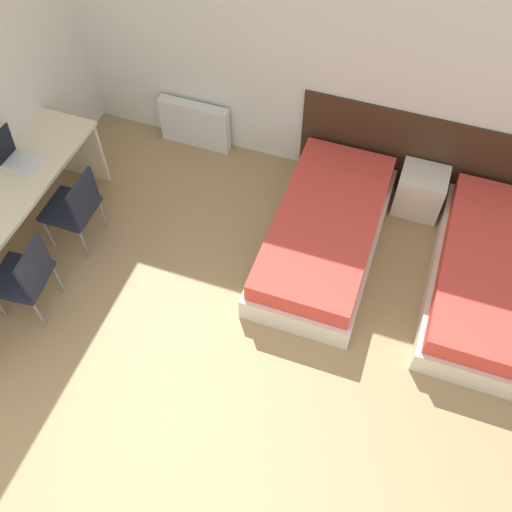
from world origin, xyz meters
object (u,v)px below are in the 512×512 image
object	(u,v)px
chair_near_laptop	(75,206)
chair_near_notebook	(25,276)
laptop	(16,156)
bed_near_door	(489,277)
bed_near_window	(324,233)
nightstand	(420,191)

from	to	relation	value
chair_near_laptop	chair_near_notebook	world-z (taller)	same
chair_near_laptop	laptop	size ratio (longest dim) A/B	2.49
chair_near_laptop	laptop	distance (m)	0.63
bed_near_door	bed_near_window	bearing A→B (deg)	180.00
bed_near_window	chair_near_laptop	xyz separation A→B (m)	(-2.13, -0.64, 0.25)
nightstand	chair_near_notebook	bearing A→B (deg)	-142.42
bed_near_door	chair_near_laptop	distance (m)	3.66
bed_near_window	laptop	size ratio (longest dim) A/B	5.87
bed_near_door	laptop	world-z (taller)	laptop
bed_near_door	nightstand	bearing A→B (deg)	133.13
bed_near_door	chair_near_laptop	size ratio (longest dim) A/B	2.36
chair_near_notebook	laptop	size ratio (longest dim) A/B	2.49
bed_near_window	laptop	distance (m)	2.76
bed_near_door	laptop	size ratio (longest dim) A/B	5.87
chair_near_laptop	laptop	world-z (taller)	laptop
nightstand	chair_near_notebook	distance (m)	3.62
chair_near_notebook	laptop	distance (m)	1.06
bed_near_door	chair_near_notebook	distance (m)	3.87
chair_near_laptop	laptop	bearing A→B (deg)	170.67
chair_near_laptop	chair_near_notebook	distance (m)	0.78
chair_near_notebook	bed_near_door	bearing A→B (deg)	15.78
bed_near_window	nightstand	distance (m)	1.07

